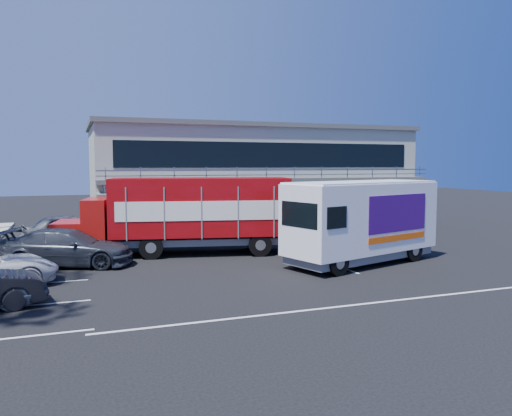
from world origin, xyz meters
name	(u,v)px	position (x,y,z in m)	size (l,w,h in m)	color
ground	(296,268)	(0.00, 0.00, 0.00)	(120.00, 120.00, 0.00)	black
building	(248,177)	(3.00, 14.94, 3.66)	(22.40, 12.00, 7.30)	#A2A799
red_truck	(185,212)	(-3.86, 5.16, 2.15)	(11.91, 4.96, 3.91)	#9F100C
white_van	(362,220)	(3.31, -0.06, 2.03)	(8.25, 4.84, 3.81)	white
parked_car_d	(68,248)	(-9.50, 4.00, 0.84)	(2.35, 5.78, 1.68)	#2A2F39
parked_car_e	(69,229)	(-9.50, 10.80, 0.86)	(2.04, 5.06, 1.72)	gray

